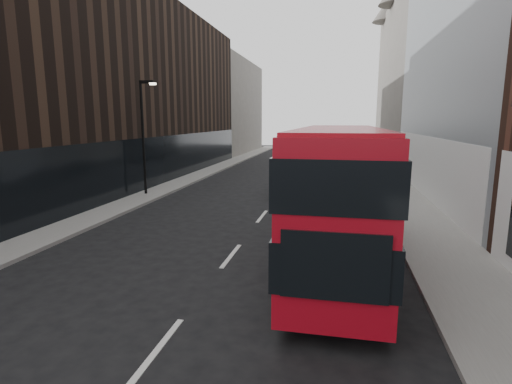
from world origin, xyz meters
The scene contains 12 objects.
sidewalk_right centered at (7.50, 25.00, 0.07)m, with size 3.00×80.00×0.15m, color slate.
sidewalk_left centered at (-8.00, 25.00, 0.07)m, with size 2.00×80.00×0.15m, color slate.
building_modern_block centered at (11.47, 21.00, 9.90)m, with size 5.03×22.00×20.00m.
building_victorian centered at (11.38, 44.00, 9.66)m, with size 6.50×24.00×21.00m.
building_left_mid centered at (-11.50, 30.00, 7.00)m, with size 5.00×24.00×14.00m, color black.
building_left_far centered at (-11.50, 52.00, 6.50)m, with size 5.00×20.00×13.00m, color slate.
street_lamp centered at (-8.22, 18.00, 4.18)m, with size 1.06×0.22×7.00m.
red_bus centered at (3.66, 8.10, 2.52)m, with size 2.77×11.30×4.55m.
grey_bus centered at (1.67, 42.54, 2.07)m, with size 3.90×12.19×3.87m.
car_a centered at (2.94, 17.78, 0.70)m, with size 1.66×4.12×1.40m, color black.
car_b centered at (0.50, 19.96, 0.73)m, with size 1.55×4.45×1.46m, color #92949A.
car_c centered at (0.97, 25.66, 0.62)m, with size 1.72×4.24×1.23m, color black.
Camera 1 is at (3.57, -5.17, 4.80)m, focal length 28.00 mm.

